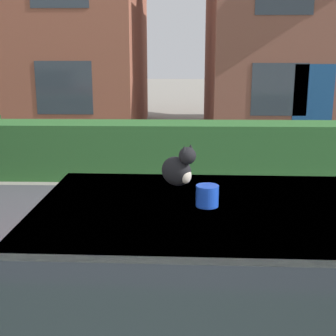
# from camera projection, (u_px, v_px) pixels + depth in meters

# --- Properties ---
(road_strip) EXTENTS (28.00, 6.96, 0.01)m
(road_strip) POSITION_uv_depth(u_px,v_px,m) (157.00, 275.00, 5.22)
(road_strip) COLOR #424247
(road_strip) RESTS_ON ground
(garden_hedge) EXTENTS (12.64, 0.86, 1.08)m
(garden_hedge) POSITION_uv_depth(u_px,v_px,m) (175.00, 150.00, 9.12)
(garden_hedge) COLOR #2D662D
(garden_hedge) RESTS_ON ground
(police_car) EXTENTS (4.28, 1.78, 1.62)m
(police_car) POSITION_uv_depth(u_px,v_px,m) (176.00, 317.00, 3.14)
(police_car) COLOR black
(police_car) RESTS_ON road_strip
(cat) EXTENTS (0.25, 0.30, 0.27)m
(cat) POSITION_uv_depth(u_px,v_px,m) (179.00, 169.00, 2.87)
(cat) COLOR black
(cat) RESTS_ON police_car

